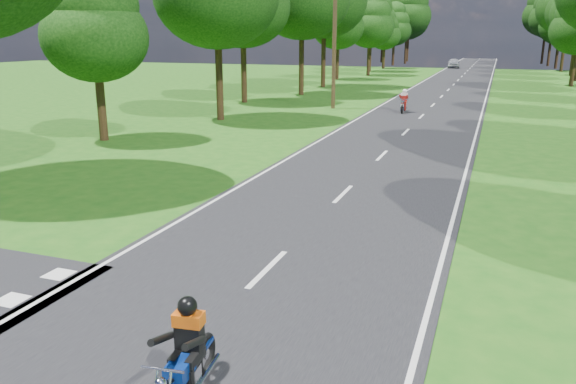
% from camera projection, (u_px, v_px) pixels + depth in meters
% --- Properties ---
extents(ground, '(160.00, 160.00, 0.00)m').
position_uv_depth(ground, '(223.00, 314.00, 9.65)').
color(ground, '#1B5313').
rests_on(ground, ground).
extents(main_road, '(7.00, 140.00, 0.02)m').
position_uv_depth(main_road, '(454.00, 85.00, 54.82)').
color(main_road, black).
rests_on(main_road, ground).
extents(road_markings, '(7.40, 140.00, 0.01)m').
position_uv_depth(road_markings, '(451.00, 86.00, 53.17)').
color(road_markings, silver).
rests_on(road_markings, main_road).
extents(treeline, '(40.00, 115.35, 14.78)m').
position_uv_depth(treeline, '(481.00, 1.00, 61.22)').
color(treeline, black).
rests_on(treeline, ground).
extents(telegraph_pole, '(1.20, 0.26, 8.00)m').
position_uv_depth(telegraph_pole, '(334.00, 45.00, 35.86)').
color(telegraph_pole, '#382616').
rests_on(telegraph_pole, ground).
extents(rider_near_blue, '(0.78, 1.77, 1.43)m').
position_uv_depth(rider_near_blue, '(184.00, 355.00, 7.07)').
color(rider_near_blue, navy).
rests_on(rider_near_blue, main_road).
extents(rider_far_red, '(0.64, 1.73, 1.42)m').
position_uv_depth(rider_far_red, '(404.00, 101.00, 34.68)').
color(rider_far_red, '#9D1A0C').
rests_on(rider_far_red, main_road).
extents(distant_car, '(1.98, 4.27, 1.42)m').
position_uv_depth(distant_car, '(454.00, 63.00, 82.99)').
color(distant_car, '#B4B6BB').
rests_on(distant_car, main_road).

